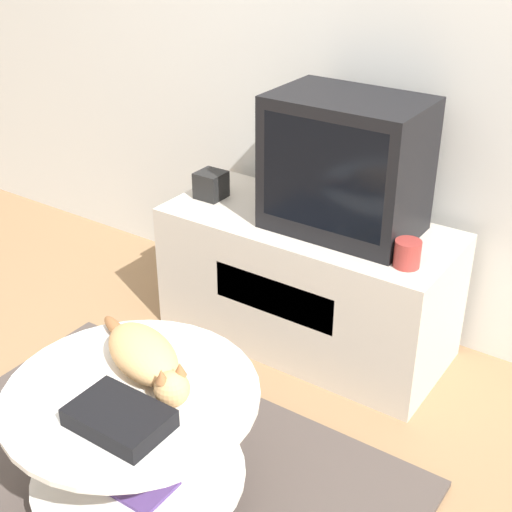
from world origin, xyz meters
The scene contains 10 objects.
ground_plane centered at (0.00, 0.00, 0.00)m, with size 12.00×12.00×0.00m, color #93704C.
wall_back centered at (0.00, 1.36, 1.30)m, with size 8.00×0.05×2.60m.
rug centered at (0.00, 0.00, 0.01)m, with size 1.61×1.15×0.02m.
tv_stand centered at (0.00, 1.02, 0.27)m, with size 1.14×0.50×0.54m.
tv centered at (0.13, 1.05, 0.78)m, with size 0.55×0.36×0.50m.
speaker centered at (-0.45, 1.00, 0.59)m, with size 0.11×0.11×0.11m.
mug centered at (0.45, 0.90, 0.58)m, with size 0.09×0.09×0.09m.
coffee_table centered at (0.05, -0.03, 0.29)m, with size 0.72×0.72×0.42m.
dvd_box centered at (0.13, -0.15, 0.47)m, with size 0.26×0.17×0.05m.
cat centered at (0.03, 0.06, 0.49)m, with size 0.48×0.27×0.12m.
Camera 1 is at (1.22, -1.12, 1.70)m, focal length 50.00 mm.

